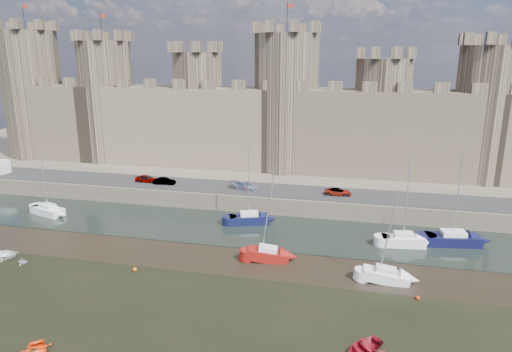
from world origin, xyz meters
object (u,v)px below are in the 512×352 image
object	(u,v)px
sailboat_1	(249,218)
sailboat_3	(453,239)
car_2	(245,186)
car_3	(338,192)
sailboat_2	(403,240)
sailboat_5	(386,275)
car_0	(147,179)
sailboat_0	(48,210)
car_1	(165,181)
sailboat_4	(268,254)

from	to	relation	value
sailboat_1	sailboat_3	xyz separation A→B (m)	(25.47, -1.32, 0.01)
car_2	car_3	size ratio (longest dim) A/B	1.12
car_2	sailboat_2	size ratio (longest dim) A/B	0.40
sailboat_3	sailboat_5	xyz separation A→B (m)	(-8.23, -11.28, -0.11)
sailboat_1	sailboat_3	distance (m)	25.51
car_0	car_2	size ratio (longest dim) A/B	0.86
sailboat_0	sailboat_3	bearing A→B (deg)	19.41
car_0	sailboat_2	distance (m)	39.80
sailboat_2	car_1	bearing A→B (deg)	156.13
car_0	sailboat_1	size ratio (longest dim) A/B	0.35
car_0	sailboat_3	distance (m)	45.04
sailboat_2	sailboat_4	xyz separation A→B (m)	(-14.92, -7.43, -0.07)
car_3	sailboat_1	xyz separation A→B (m)	(-11.31, -7.65, -2.21)
sailboat_5	car_0	bearing A→B (deg)	149.24
car_1	sailboat_2	xyz separation A→B (m)	(34.98, -10.28, -2.21)
sailboat_0	sailboat_2	distance (m)	48.48
car_2	sailboat_5	xyz separation A→B (m)	(19.78, -20.10, -2.40)
sailboat_0	sailboat_1	size ratio (longest dim) A/B	0.91
car_0	sailboat_0	xyz separation A→B (m)	(-10.24, -10.66, -2.37)
car_2	sailboat_4	world-z (taller)	sailboat_4
car_2	sailboat_5	world-z (taller)	sailboat_5
car_1	car_2	bearing A→B (deg)	-93.13
car_0	car_1	bearing A→B (deg)	-95.31
sailboat_0	sailboat_4	world-z (taller)	sailboat_4
car_2	sailboat_5	size ratio (longest dim) A/B	0.43
car_1	car_0	bearing A→B (deg)	76.49
car_3	sailboat_0	bearing A→B (deg)	104.10
car_2	sailboat_2	xyz separation A→B (m)	(22.18, -10.57, -2.27)
car_1	sailboat_2	distance (m)	36.52
sailboat_4	sailboat_1	bearing A→B (deg)	105.10
sailboat_1	car_2	bearing A→B (deg)	88.80
sailboat_1	sailboat_3	size ratio (longest dim) A/B	0.96
sailboat_1	sailboat_2	xyz separation A→B (m)	(19.65, -3.06, 0.03)
sailboat_1	car_0	bearing A→B (deg)	137.53
sailboat_2	sailboat_1	bearing A→B (deg)	163.66
car_1	sailboat_1	size ratio (longest dim) A/B	0.32
sailboat_1	sailboat_5	bearing A→B (deg)	-56.00
car_1	sailboat_5	world-z (taller)	sailboat_5
sailboat_4	sailboat_5	xyz separation A→B (m)	(12.51, -2.10, -0.06)
car_0	car_2	bearing A→B (deg)	-87.05
car_0	car_3	world-z (taller)	car_0
sailboat_3	sailboat_4	distance (m)	22.68
sailboat_0	sailboat_5	distance (m)	47.08
sailboat_3	car_1	bearing A→B (deg)	159.41
car_2	sailboat_0	size ratio (longest dim) A/B	0.45
car_0	car_2	distance (m)	16.05
car_3	sailboat_0	world-z (taller)	sailboat_0
sailboat_5	car_1	bearing A→B (deg)	147.51
sailboat_2	sailboat_5	xyz separation A→B (m)	(-2.41, -9.54, -0.13)
sailboat_0	sailboat_5	xyz separation A→B (m)	(46.07, -9.68, -0.04)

